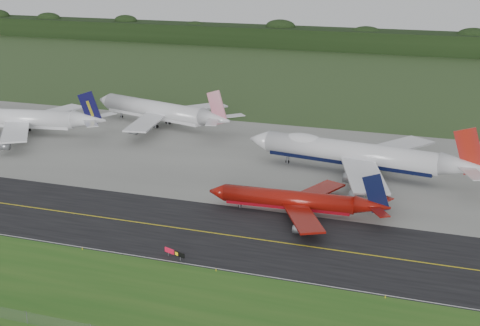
% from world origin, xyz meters
% --- Properties ---
extents(ground, '(600.00, 600.00, 0.00)m').
position_xyz_m(ground, '(0.00, 0.00, 0.00)').
color(ground, '#2E4620').
rests_on(ground, ground).
extents(grass_verge, '(400.00, 30.00, 0.01)m').
position_xyz_m(grass_verge, '(0.00, -35.00, 0.01)').
color(grass_verge, '#265A1A').
rests_on(grass_verge, ground).
extents(taxiway, '(400.00, 32.00, 0.02)m').
position_xyz_m(taxiway, '(0.00, -4.00, 0.01)').
color(taxiway, black).
rests_on(taxiway, ground).
extents(apron, '(400.00, 78.00, 0.01)m').
position_xyz_m(apron, '(0.00, 51.00, 0.01)').
color(apron, gray).
rests_on(apron, ground).
extents(taxiway_centreline, '(400.00, 0.40, 0.00)m').
position_xyz_m(taxiway_centreline, '(0.00, -4.00, 0.03)').
color(taxiway_centreline, yellow).
rests_on(taxiway_centreline, taxiway).
extents(taxiway_edge_line, '(400.00, 0.25, 0.00)m').
position_xyz_m(taxiway_edge_line, '(0.00, -19.50, 0.03)').
color(taxiway_edge_line, silver).
rests_on(taxiway_edge_line, taxiway).
extents(horizon_treeline, '(700.00, 25.00, 12.00)m').
position_xyz_m(horizon_treeline, '(0.00, 273.76, 5.47)').
color(horizon_treeline, black).
rests_on(horizon_treeline, ground).
extents(jet_ba_747, '(66.77, 54.78, 16.80)m').
position_xyz_m(jet_ba_747, '(20.82, 45.47, 5.72)').
color(jet_ba_747, silver).
rests_on(jet_ba_747, ground).
extents(jet_red_737, '(42.63, 34.77, 11.52)m').
position_xyz_m(jet_red_737, '(12.42, 12.77, 3.18)').
color(jet_red_737, maroon).
rests_on(jet_red_737, ground).
extents(jet_navy_gold, '(59.25, 51.09, 15.30)m').
position_xyz_m(jet_navy_gold, '(-91.06, 51.24, 5.03)').
color(jet_navy_gold, white).
rests_on(jet_navy_gold, ground).
extents(jet_star_tail, '(58.08, 47.46, 15.58)m').
position_xyz_m(jet_star_tail, '(-51.85, 75.37, 5.19)').
color(jet_star_tail, silver).
rests_on(jet_star_tail, ground).
extents(taxiway_sign, '(5.01, 1.95, 1.75)m').
position_xyz_m(taxiway_sign, '(-5.00, -18.03, 1.23)').
color(taxiway_sign, slate).
rests_on(taxiway_sign, ground).
extents(edge_marker_left, '(0.16, 0.16, 0.50)m').
position_xyz_m(edge_marker_left, '(-24.50, -20.50, 0.25)').
color(edge_marker_left, yellow).
rests_on(edge_marker_left, ground).
extents(edge_marker_center, '(0.16, 0.16, 0.50)m').
position_xyz_m(edge_marker_center, '(4.74, -20.50, 0.25)').
color(edge_marker_center, yellow).
rests_on(edge_marker_center, ground).
extents(edge_marker_right, '(0.16, 0.16, 0.50)m').
position_xyz_m(edge_marker_right, '(36.70, -20.50, 0.25)').
color(edge_marker_right, yellow).
rests_on(edge_marker_right, ground).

